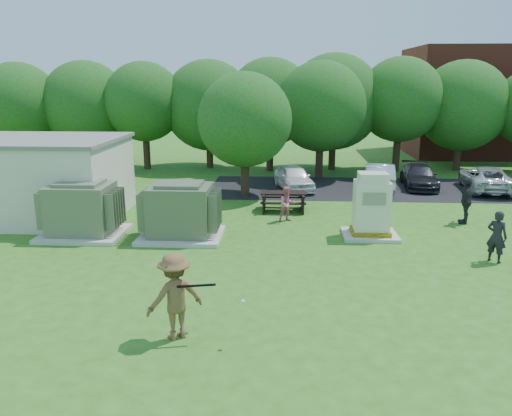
# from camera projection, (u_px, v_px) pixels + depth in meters

# --- Properties ---
(ground) EXTENTS (120.00, 120.00, 0.00)m
(ground) POSITION_uv_depth(u_px,v_px,m) (247.00, 288.00, 13.99)
(ground) COLOR #2D6619
(ground) RESTS_ON ground
(service_building) EXTENTS (10.00, 5.00, 3.20)m
(service_building) POSITION_uv_depth(u_px,v_px,m) (0.00, 179.00, 20.99)
(service_building) COLOR beige
(service_building) RESTS_ON ground
(brick_building) EXTENTS (15.00, 8.00, 8.00)m
(brick_building) POSITION_uv_depth(u_px,v_px,m) (509.00, 102.00, 38.03)
(brick_building) COLOR maroon
(brick_building) RESTS_ON ground
(parking_strip) EXTENTS (20.00, 6.00, 0.01)m
(parking_strip) POSITION_uv_depth(u_px,v_px,m) (397.00, 189.00, 26.63)
(parking_strip) COLOR #232326
(parking_strip) RESTS_ON ground
(transformer_left) EXTENTS (3.00, 2.40, 2.07)m
(transformer_left) POSITION_uv_depth(u_px,v_px,m) (82.00, 211.00, 18.47)
(transformer_left) COLOR beige
(transformer_left) RESTS_ON ground
(transformer_right) EXTENTS (3.00, 2.40, 2.07)m
(transformer_right) POSITION_uv_depth(u_px,v_px,m) (181.00, 212.00, 18.26)
(transformer_right) COLOR beige
(transformer_right) RESTS_ON ground
(generator_cabinet) EXTENTS (1.99, 1.62, 2.42)m
(generator_cabinet) POSITION_uv_depth(u_px,v_px,m) (371.00, 209.00, 18.32)
(generator_cabinet) COLOR beige
(generator_cabinet) RESTS_ON ground
(picnic_table) EXTENTS (1.98, 1.48, 0.85)m
(picnic_table) POSITION_uv_depth(u_px,v_px,m) (283.00, 199.00, 22.13)
(picnic_table) COLOR black
(picnic_table) RESTS_ON ground
(batter) EXTENTS (1.50, 1.32, 2.01)m
(batter) POSITION_uv_depth(u_px,v_px,m) (175.00, 296.00, 11.12)
(batter) COLOR brown
(batter) RESTS_ON ground
(person_by_generator) EXTENTS (0.73, 0.71, 1.70)m
(person_by_generator) POSITION_uv_depth(u_px,v_px,m) (497.00, 237.00, 15.83)
(person_by_generator) COLOR black
(person_by_generator) RESTS_ON ground
(person_at_picnic) EXTENTS (0.88, 0.81, 1.46)m
(person_at_picnic) POSITION_uv_depth(u_px,v_px,m) (287.00, 204.00, 20.41)
(person_at_picnic) COLOR #D16E7C
(person_at_picnic) RESTS_ON ground
(person_walking_right) EXTENTS (0.69, 1.17, 1.88)m
(person_walking_right) POSITION_uv_depth(u_px,v_px,m) (466.00, 201.00, 20.09)
(person_walking_right) COLOR #252429
(person_walking_right) RESTS_ON ground
(car_white) EXTENTS (2.41, 4.03, 1.28)m
(car_white) POSITION_uv_depth(u_px,v_px,m) (294.00, 178.00, 26.37)
(car_white) COLOR white
(car_white) RESTS_ON ground
(car_silver_a) EXTENTS (2.02, 4.35, 1.38)m
(car_silver_a) POSITION_uv_depth(u_px,v_px,m) (379.00, 176.00, 26.48)
(car_silver_a) COLOR #B4B5B9
(car_silver_a) RESTS_ON ground
(car_dark) EXTENTS (2.07, 4.26, 1.19)m
(car_dark) POSITION_uv_depth(u_px,v_px,m) (419.00, 176.00, 26.92)
(car_dark) COLOR black
(car_dark) RESTS_ON ground
(car_silver_b) EXTENTS (2.81, 4.92, 1.29)m
(car_silver_b) POSITION_uv_depth(u_px,v_px,m) (486.00, 179.00, 26.08)
(car_silver_b) COLOR silver
(car_silver_b) RESTS_ON ground
(batting_equipment) EXTENTS (1.54, 0.29, 0.36)m
(batting_equipment) POSITION_uv_depth(u_px,v_px,m) (201.00, 288.00, 10.89)
(batting_equipment) COLOR black
(batting_equipment) RESTS_ON ground
(tree_row) EXTENTS (41.30, 13.30, 7.30)m
(tree_row) POSITION_uv_depth(u_px,v_px,m) (298.00, 105.00, 30.72)
(tree_row) COLOR #47301E
(tree_row) RESTS_ON ground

